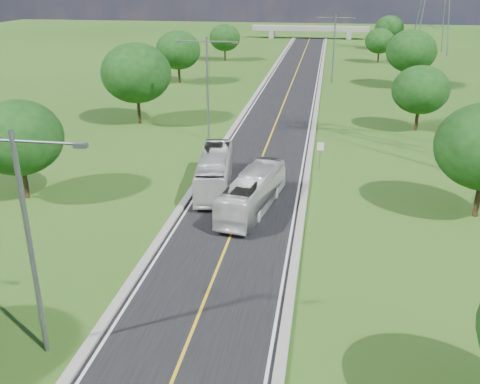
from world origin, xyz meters
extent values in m
plane|color=#2B5016|center=(0.00, 60.00, 0.00)|extent=(260.00, 260.00, 0.00)
cube|color=black|center=(0.00, 66.00, 0.03)|extent=(8.00, 150.00, 0.06)
cube|color=gray|center=(-4.25, 66.00, 0.11)|extent=(0.50, 150.00, 0.22)
cube|color=gray|center=(4.25, 66.00, 0.11)|extent=(0.50, 150.00, 0.22)
cylinder|color=slate|center=(5.20, 38.00, 1.20)|extent=(0.08, 0.08, 2.40)
cube|color=white|center=(5.20, 37.97, 2.00)|extent=(0.55, 0.04, 0.70)
cube|color=gray|center=(-10.00, 140.00, 1.00)|extent=(1.20, 3.00, 2.00)
cube|color=gray|center=(10.00, 140.00, 1.00)|extent=(1.20, 3.00, 2.00)
cube|color=gray|center=(0.00, 140.00, 2.60)|extent=(30.00, 3.00, 1.20)
cylinder|color=slate|center=(-6.00, 12.00, 5.00)|extent=(0.22, 0.22, 10.00)
cylinder|color=slate|center=(-4.60, 12.00, 9.60)|extent=(2.80, 0.12, 0.12)
cube|color=slate|center=(-3.30, 12.00, 9.55)|extent=(0.50, 0.25, 0.18)
cylinder|color=slate|center=(-6.00, 45.00, 5.00)|extent=(0.22, 0.22, 10.00)
cylinder|color=slate|center=(-7.40, 45.00, 9.60)|extent=(2.80, 0.12, 0.12)
cylinder|color=slate|center=(-4.60, 45.00, 9.60)|extent=(2.80, 0.12, 0.12)
cube|color=slate|center=(-8.70, 45.00, 9.55)|extent=(0.50, 0.25, 0.18)
cube|color=slate|center=(-3.30, 45.00, 9.55)|extent=(0.50, 0.25, 0.18)
cylinder|color=slate|center=(6.00, 78.00, 5.00)|extent=(0.22, 0.22, 10.00)
cylinder|color=slate|center=(4.60, 78.00, 9.60)|extent=(2.80, 0.12, 0.12)
cylinder|color=slate|center=(7.40, 78.00, 9.60)|extent=(2.80, 0.12, 0.12)
cube|color=slate|center=(3.30, 78.00, 9.55)|extent=(0.50, 0.25, 0.18)
cube|color=slate|center=(8.70, 78.00, 9.55)|extent=(0.50, 0.25, 0.18)
cylinder|color=black|center=(-16.00, 28.00, 1.35)|extent=(0.36, 0.36, 2.70)
ellipsoid|color=#12370F|center=(-16.00, 28.00, 4.65)|extent=(6.30, 6.30, 5.36)
cylinder|color=black|center=(-15.00, 50.00, 1.62)|extent=(0.36, 0.36, 3.24)
ellipsoid|color=#12370F|center=(-15.00, 50.00, 5.58)|extent=(7.56, 7.56, 6.43)
cylinder|color=black|center=(-17.00, 74.00, 1.44)|extent=(0.36, 0.36, 2.88)
ellipsoid|color=#12370F|center=(-17.00, 74.00, 4.96)|extent=(6.72, 6.72, 5.71)
cylinder|color=black|center=(-14.50, 98.00, 1.26)|extent=(0.36, 0.36, 2.52)
ellipsoid|color=#12370F|center=(-14.50, 98.00, 4.34)|extent=(5.88, 5.88, 5.00)
cylinder|color=black|center=(16.00, 30.00, 1.44)|extent=(0.36, 0.36, 2.88)
cylinder|color=black|center=(15.00, 52.00, 1.26)|extent=(0.36, 0.36, 2.52)
ellipsoid|color=#12370F|center=(15.00, 52.00, 4.34)|extent=(5.88, 5.88, 5.00)
cylinder|color=black|center=(17.00, 76.00, 1.53)|extent=(0.36, 0.36, 3.06)
ellipsoid|color=#12370F|center=(17.00, 76.00, 5.27)|extent=(7.14, 7.14, 6.07)
cylinder|color=black|center=(14.50, 100.00, 1.17)|extent=(0.36, 0.36, 2.34)
ellipsoid|color=#12370F|center=(14.50, 100.00, 4.03)|extent=(5.46, 5.46, 4.64)
cylinder|color=black|center=(18.00, 120.00, 1.35)|extent=(0.36, 0.36, 2.70)
ellipsoid|color=#12370F|center=(18.00, 120.00, 4.65)|extent=(6.30, 6.30, 5.36)
imported|color=silver|center=(0.80, 28.39, 1.38)|extent=(3.84, 9.75, 2.65)
imported|color=silver|center=(-2.67, 32.11, 1.43)|extent=(3.59, 10.06, 2.74)
camera|label=1|loc=(5.52, -5.56, 15.32)|focal=40.00mm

